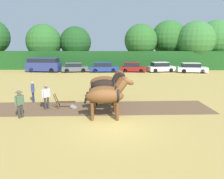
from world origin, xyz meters
TOP-DOWN VIEW (x-y plane):
  - ground_plane at (0.00, 0.00)m, footprint 240.00×240.00m
  - plowed_furrow_strip at (-3.84, 3.29)m, footprint 21.10×4.44m
  - hedgerow at (0.00, 26.32)m, footprint 59.70×1.31m
  - tree_left at (-12.73, 28.50)m, footprint 6.25×6.25m
  - tree_center_left at (-7.19, 29.27)m, footprint 5.64×5.64m
  - tree_center at (4.47, 28.00)m, footprint 5.70×5.70m
  - tree_center_right at (9.91, 30.51)m, footprint 6.46×6.46m
  - tree_right at (14.07, 28.03)m, footprint 6.58×6.58m
  - tree_far_right at (18.15, 29.48)m, footprint 6.66×6.66m
  - draft_horse_lead_left at (-0.46, 1.14)m, footprint 2.97×0.98m
  - draft_horse_lead_right at (-0.54, 2.69)m, footprint 2.83×0.99m
  - draft_horse_trail_left at (-0.63, 4.23)m, footprint 2.61×1.04m
  - draft_horse_trail_right at (-0.72, 5.78)m, footprint 2.86×1.11m
  - plow at (-3.26, 3.32)m, footprint 1.58×0.48m
  - farmer_at_plow at (-4.63, 3.10)m, footprint 0.47×0.53m
  - farmer_beside_team at (-0.31, 7.51)m, footprint 0.40×0.58m
  - farmer_onlooker_left at (-5.66, 1.32)m, footprint 0.42×0.60m
  - farmer_onlooker_right at (-6.23, 4.93)m, footprint 0.31×0.63m
  - parked_van at (-11.25, 23.10)m, footprint 5.40×2.54m
  - parked_car_left at (-6.34, 22.97)m, footprint 4.27×2.48m
  - parked_car_center_left at (-1.76, 22.99)m, footprint 4.56×2.05m
  - parked_car_center at (2.80, 23.23)m, footprint 4.06×2.08m
  - parked_car_center_right at (7.17, 23.19)m, footprint 4.41×2.64m
  - parked_car_right at (11.76, 22.42)m, footprint 4.56×2.33m

SIDE VIEW (x-z plane):
  - ground_plane at x=0.00m, z-range 0.00..0.00m
  - plowed_furrow_strip at x=-3.84m, z-range 0.00..0.01m
  - plow at x=-3.26m, z-range -0.25..0.88m
  - parked_car_left at x=-6.34m, z-range -0.02..1.44m
  - parked_car_center at x=2.80m, z-range -0.03..1.48m
  - parked_car_right at x=11.76m, z-range -0.03..1.47m
  - parked_car_center_left at x=-1.76m, z-range -0.03..1.51m
  - parked_car_center_right at x=7.17m, z-range -0.03..1.53m
  - farmer_onlooker_right at x=-6.23m, z-range 0.12..1.71m
  - farmer_beside_team at x=-0.31m, z-range 0.12..1.73m
  - farmer_onlooker_left at x=-5.66m, z-range 0.14..1.81m
  - farmer_at_plow at x=-4.63m, z-range 0.15..1.87m
  - parked_van at x=-11.25m, z-range 0.03..2.23m
  - draft_horse_lead_right at x=-0.54m, z-range 0.11..2.51m
  - draft_horse_lead_left at x=-0.46m, z-range 0.15..2.66m
  - draft_horse_trail_right at x=-0.72m, z-range 0.20..2.62m
  - draft_horse_trail_left at x=-0.63m, z-range 0.20..2.68m
  - hedgerow at x=0.00m, z-range 0.00..3.13m
  - tree_center_left at x=-7.19m, z-range 0.89..8.33m
  - tree_left at x=-12.73m, z-range 0.77..8.58m
  - tree_center at x=4.47m, z-range 1.03..8.81m
  - tree_right at x=14.07m, z-range 0.82..9.06m
  - tree_far_right at x=18.15m, z-range 0.93..9.47m
  - tree_center_right at x=9.91m, z-range 1.06..9.66m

